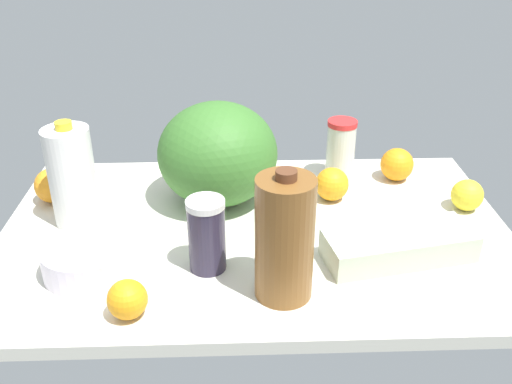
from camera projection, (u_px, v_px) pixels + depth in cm
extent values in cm
cube|color=silver|center=(256.00, 235.00, 135.52)|extent=(120.00, 76.00, 3.00)
cylinder|color=white|center=(72.00, 177.00, 132.52)|extent=(10.80, 10.80, 23.83)
cylinder|color=yellow|center=(63.00, 126.00, 126.45)|extent=(3.78, 3.78, 1.80)
cylinder|color=silver|center=(340.00, 151.00, 155.90)|extent=(7.74, 7.74, 15.09)
cylinder|color=red|center=(343.00, 123.00, 151.99)|extent=(7.98, 7.98, 1.40)
cylinder|color=brown|center=(285.00, 239.00, 107.82)|extent=(11.37, 11.37, 25.35)
cylinder|color=#59331E|center=(286.00, 175.00, 101.39)|extent=(3.98, 3.98, 1.80)
cube|color=beige|center=(399.00, 246.00, 123.00)|extent=(34.14, 18.22, 6.21)
cylinder|color=#2C263C|center=(207.00, 238.00, 117.91)|extent=(7.80, 7.80, 14.81)
cylinder|color=silver|center=(205.00, 204.00, 114.07)|extent=(8.03, 8.03, 1.40)
ellipsoid|color=#376E29|center=(218.00, 154.00, 141.62)|extent=(29.84, 29.84, 25.81)
cylinder|color=silver|center=(86.00, 259.00, 118.31)|extent=(18.12, 18.12, 6.52)
sphere|color=yellow|center=(467.00, 195.00, 141.43)|extent=(7.88, 7.88, 7.88)
sphere|color=orange|center=(397.00, 164.00, 155.69)|extent=(8.99, 8.99, 8.99)
sphere|color=orange|center=(332.00, 184.00, 145.85)|extent=(8.61, 8.61, 8.61)
sphere|color=orange|center=(127.00, 299.00, 105.94)|extent=(7.64, 7.64, 7.64)
sphere|color=orange|center=(52.00, 186.00, 144.81)|extent=(8.93, 8.93, 8.93)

